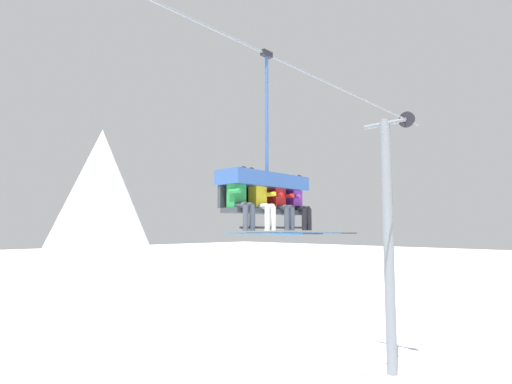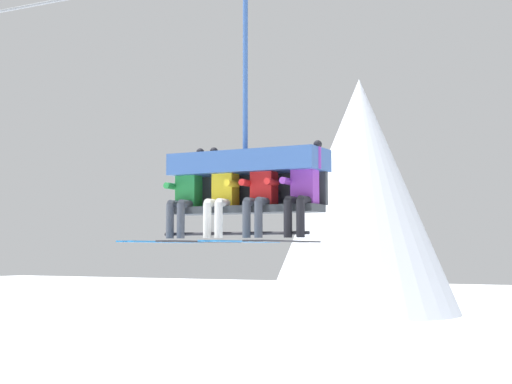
{
  "view_description": "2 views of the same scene",
  "coord_description": "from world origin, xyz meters",
  "px_view_note": "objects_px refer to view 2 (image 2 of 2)",
  "views": [
    {
      "loc": [
        -5.15,
        -6.4,
        4.98
      ],
      "look_at": [
        0.81,
        -0.7,
        5.73
      ],
      "focal_mm": 28.0,
      "sensor_mm": 36.0,
      "label": 1
    },
    {
      "loc": [
        6.06,
        -10.22,
        4.78
      ],
      "look_at": [
        1.26,
        -0.93,
        5.55
      ],
      "focal_mm": 55.0,
      "sensor_mm": 36.0,
      "label": 2
    }
  ],
  "objects_px": {
    "chairlift_chair": "(248,171)",
    "skier_green": "(184,194)",
    "skier_yellow": "(221,193)",
    "skier_red": "(260,193)",
    "skier_purple": "(301,190)"
  },
  "relations": [
    {
      "from": "skier_yellow",
      "to": "skier_purple",
      "type": "bearing_deg",
      "value": 0.0
    },
    {
      "from": "chairlift_chair",
      "to": "skier_green",
      "type": "height_order",
      "value": "chairlift_chair"
    },
    {
      "from": "chairlift_chair",
      "to": "skier_yellow",
      "type": "distance_m",
      "value": 0.48
    },
    {
      "from": "skier_green",
      "to": "skier_yellow",
      "type": "relative_size",
      "value": 1.0
    },
    {
      "from": "chairlift_chair",
      "to": "skier_green",
      "type": "distance_m",
      "value": 0.97
    },
    {
      "from": "skier_green",
      "to": "skier_purple",
      "type": "height_order",
      "value": "same"
    },
    {
      "from": "chairlift_chair",
      "to": "skier_red",
      "type": "bearing_deg",
      "value": -36.37
    },
    {
      "from": "skier_red",
      "to": "skier_purple",
      "type": "bearing_deg",
      "value": 0.65
    },
    {
      "from": "chairlift_chair",
      "to": "skier_purple",
      "type": "distance_m",
      "value": 0.98
    },
    {
      "from": "chairlift_chair",
      "to": "skier_red",
      "type": "height_order",
      "value": "chairlift_chair"
    },
    {
      "from": "skier_yellow",
      "to": "skier_red",
      "type": "xyz_separation_m",
      "value": [
        0.6,
        -0.01,
        -0.02
      ]
    },
    {
      "from": "skier_red",
      "to": "skier_purple",
      "type": "height_order",
      "value": "skier_purple"
    },
    {
      "from": "skier_red",
      "to": "chairlift_chair",
      "type": "bearing_deg",
      "value": 143.63
    },
    {
      "from": "chairlift_chair",
      "to": "skier_yellow",
      "type": "xyz_separation_m",
      "value": [
        -0.3,
        -0.21,
        -0.31
      ]
    },
    {
      "from": "skier_red",
      "to": "skier_purple",
      "type": "distance_m",
      "value": 0.6
    }
  ]
}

